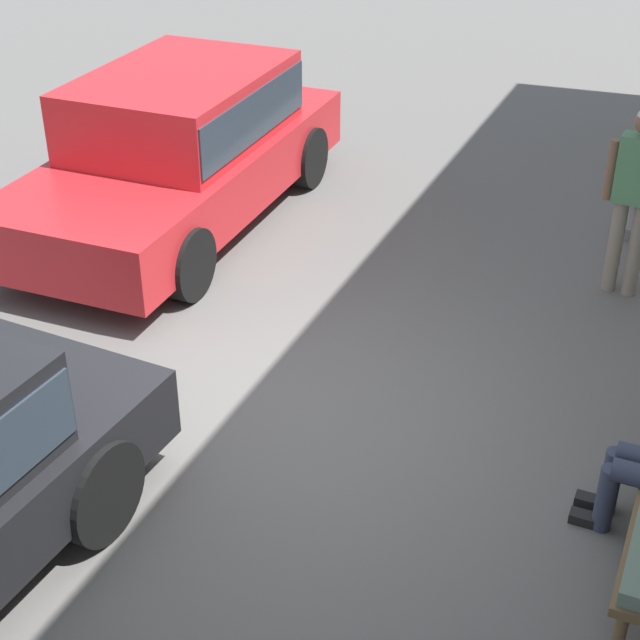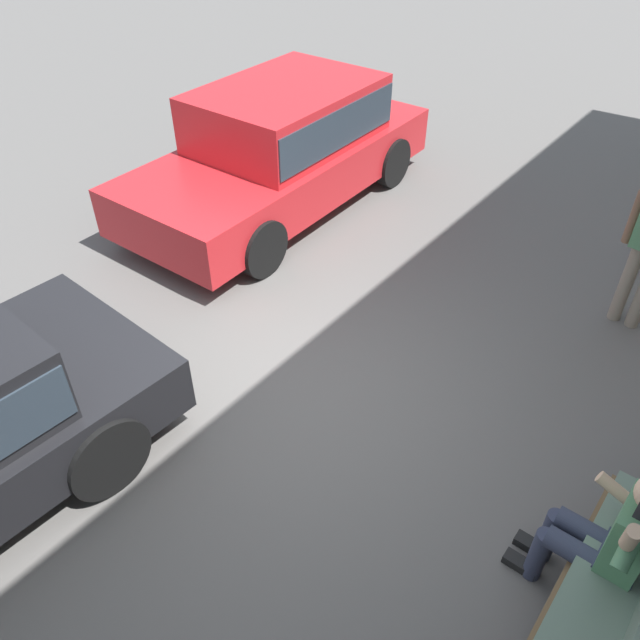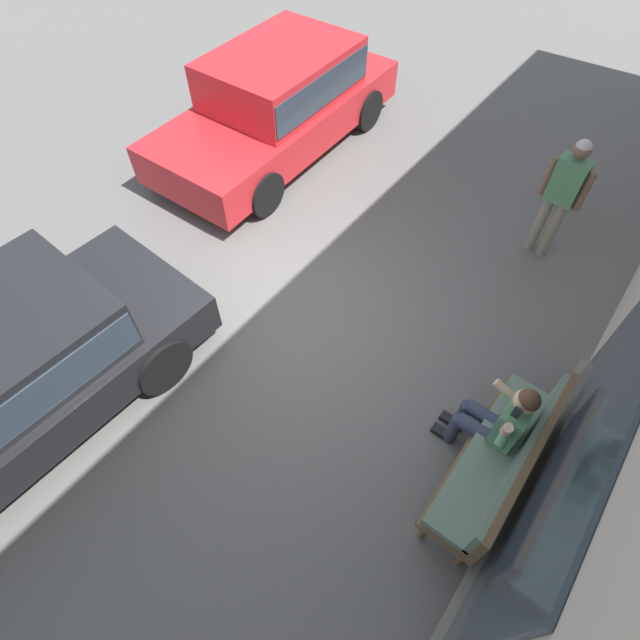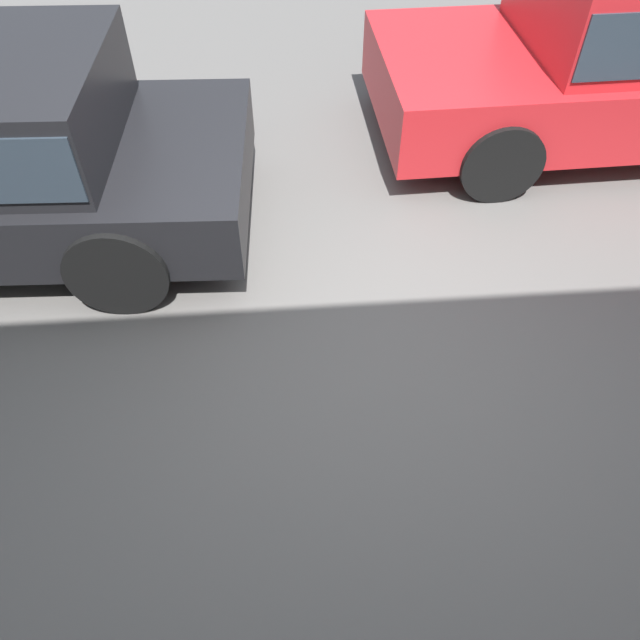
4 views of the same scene
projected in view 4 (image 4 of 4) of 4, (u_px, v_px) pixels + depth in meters
ground_plane at (361, 347)px, 4.11m from camera, size 60.00×60.00×0.00m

